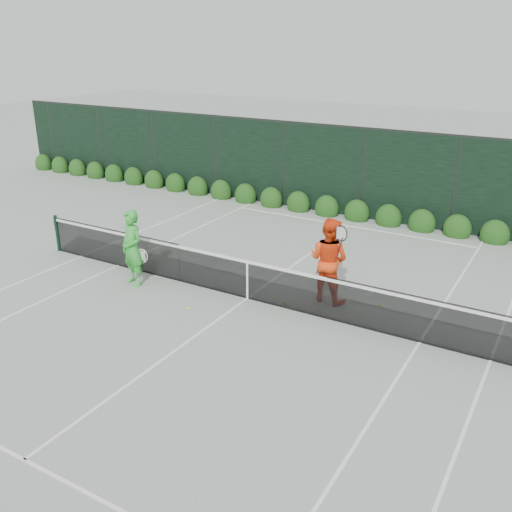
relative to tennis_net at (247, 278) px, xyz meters
The scene contains 8 objects.
ground 0.53m from the tennis_net, ahead, with size 80.00×80.00×0.00m, color gray.
tennis_net is the anchor object (origin of this frame).
player_woman 2.99m from the tennis_net, 166.60° to the right, with size 0.79×0.62×1.91m.
player_man 1.97m from the tennis_net, 28.71° to the left, with size 1.07×0.88×2.02m.
court_lines 0.53m from the tennis_net, ahead, with size 11.03×23.83×0.01m.
windscreen_fence 2.88m from the tennis_net, 89.49° to the right, with size 32.00×21.07×3.06m.
hedge_row 7.16m from the tennis_net, 89.80° to the left, with size 31.66×0.65×0.94m.
tennis_balls 1.13m from the tennis_net, ahead, with size 3.80×2.44×0.07m.
Camera 1 is at (6.37, -10.50, 5.88)m, focal length 40.00 mm.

